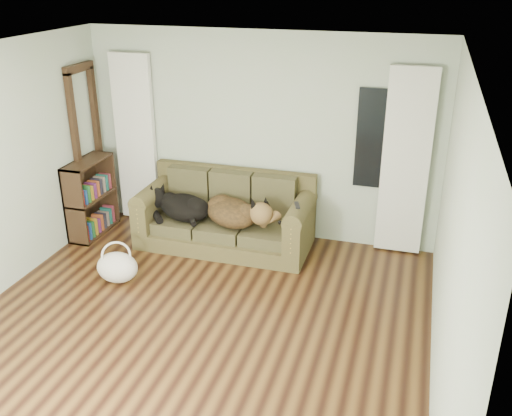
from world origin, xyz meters
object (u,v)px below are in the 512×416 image
(dog_black_lab, at_px, (181,208))
(sofa, at_px, (225,212))
(bookshelf, at_px, (91,197))
(dog_shepherd, at_px, (235,214))
(tote_bag, at_px, (118,268))

(dog_black_lab, bearing_deg, sofa, 36.64)
(sofa, height_order, bookshelf, bookshelf)
(bookshelf, bearing_deg, sofa, 1.35)
(sofa, distance_m, dog_black_lab, 0.55)
(dog_shepherd, distance_m, tote_bag, 1.54)
(sofa, xyz_separation_m, dog_black_lab, (-0.54, -0.10, 0.03))
(dog_shepherd, xyz_separation_m, bookshelf, (-1.96, -0.05, 0.01))
(sofa, distance_m, dog_shepherd, 0.21)
(tote_bag, bearing_deg, bookshelf, 131.80)
(dog_shepherd, height_order, tote_bag, dog_shepherd)
(dog_shepherd, relative_size, bookshelf, 0.78)
(sofa, bearing_deg, tote_bag, -125.39)
(dog_black_lab, distance_m, dog_shepherd, 0.71)
(dog_black_lab, xyz_separation_m, bookshelf, (-1.25, -0.06, 0.02))
(tote_bag, bearing_deg, sofa, 54.61)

